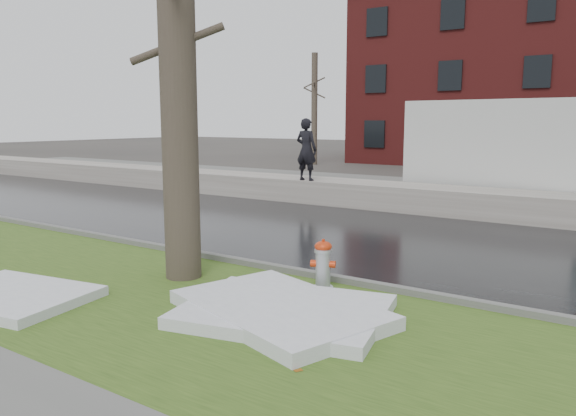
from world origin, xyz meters
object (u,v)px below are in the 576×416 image
Objects in this scene: fire_hydrant at (323,263)px; box_truck at (532,152)px; tree at (177,49)px; worker at (306,150)px.

fire_hydrant is 0.08× the size of box_truck.
tree reaches higher than box_truck.
worker is at bearing 108.81° from tree.
box_truck reaches higher than worker.
worker reaches higher than fire_hydrant.
fire_hydrant is at bearing -90.84° from box_truck.
fire_hydrant is 10.47m from box_truck.
worker is (-6.05, -2.73, 0.02)m from box_truck.
tree reaches higher than fire_hydrant.
tree is at bearing 174.02° from fire_hydrant.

